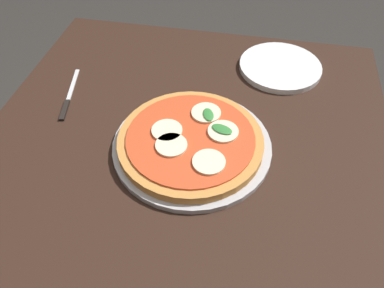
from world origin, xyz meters
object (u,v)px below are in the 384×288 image
at_px(serving_tray, 192,145).
at_px(pizza, 191,140).
at_px(knife, 68,100).
at_px(plate_white, 280,67).
at_px(dining_table, 172,226).

xyz_separation_m(serving_tray, pizza, (-0.00, 0.00, 0.02)).
xyz_separation_m(pizza, knife, (0.09, 0.30, -0.02)).
relative_size(serving_tray, knife, 1.74).
xyz_separation_m(plate_white, knife, (-0.21, 0.46, -0.00)).
bearing_deg(plate_white, pizza, 151.59).
relative_size(pizza, plate_white, 1.43).
distance_m(pizza, plate_white, 0.35).
bearing_deg(serving_tray, dining_table, 171.13).
distance_m(serving_tray, knife, 0.31).
height_order(serving_tray, pizza, pizza).
bearing_deg(plate_white, dining_table, 156.57).
xyz_separation_m(dining_table, pizza, (0.11, -0.02, 0.14)).
distance_m(dining_table, knife, 0.37).
bearing_deg(dining_table, knife, 54.53).
bearing_deg(serving_tray, plate_white, -28.41).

